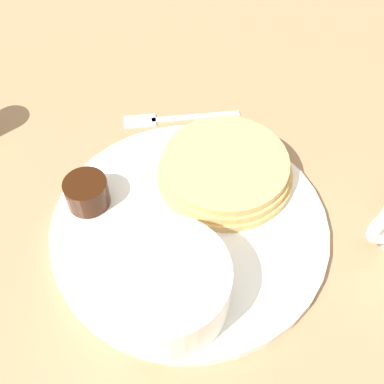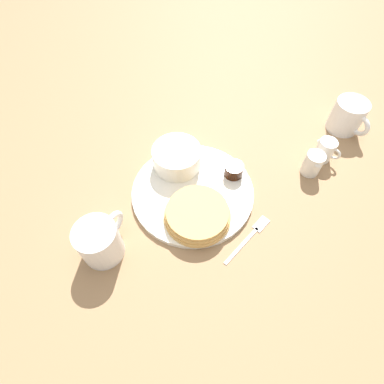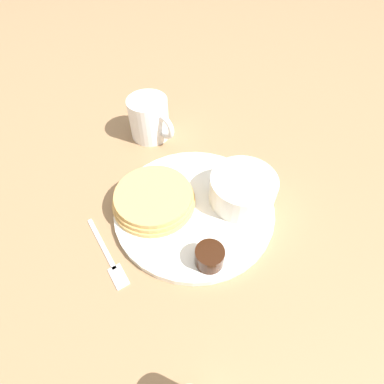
{
  "view_description": "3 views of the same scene",
  "coord_description": "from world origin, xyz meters",
  "px_view_note": "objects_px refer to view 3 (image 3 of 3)",
  "views": [
    {
      "loc": [
        0.27,
        0.02,
        0.41
      ],
      "look_at": [
        -0.01,
        0.0,
        0.05
      ],
      "focal_mm": 45.0,
      "sensor_mm": 36.0,
      "label": 1
    },
    {
      "loc": [
        -0.31,
        0.22,
        0.57
      ],
      "look_at": [
        -0.01,
        0.01,
        0.03
      ],
      "focal_mm": 28.0,
      "sensor_mm": 36.0,
      "label": 2
    },
    {
      "loc": [
        -0.12,
        -0.29,
        0.42
      ],
      "look_at": [
        0.0,
        0.01,
        0.04
      ],
      "focal_mm": 28.0,
      "sensor_mm": 36.0,
      "label": 3
    }
  ],
  "objects_px": {
    "plate": "(194,209)",
    "fork": "(110,259)",
    "coffee_mug": "(150,119)",
    "bowl": "(243,188)"
  },
  "relations": [
    {
      "from": "bowl",
      "to": "coffee_mug",
      "type": "distance_m",
      "value": 0.26
    },
    {
      "from": "plate",
      "to": "bowl",
      "type": "xyz_separation_m",
      "value": [
        0.08,
        -0.01,
        0.03
      ]
    },
    {
      "from": "coffee_mug",
      "to": "plate",
      "type": "bearing_deg",
      "value": -87.33
    },
    {
      "from": "bowl",
      "to": "coffee_mug",
      "type": "bearing_deg",
      "value": 111.36
    },
    {
      "from": "plate",
      "to": "coffee_mug",
      "type": "relative_size",
      "value": 2.54
    },
    {
      "from": "bowl",
      "to": "fork",
      "type": "relative_size",
      "value": 0.8
    },
    {
      "from": "plate",
      "to": "coffee_mug",
      "type": "height_order",
      "value": "coffee_mug"
    },
    {
      "from": "bowl",
      "to": "coffee_mug",
      "type": "height_order",
      "value": "coffee_mug"
    },
    {
      "from": "coffee_mug",
      "to": "fork",
      "type": "relative_size",
      "value": 0.77
    },
    {
      "from": "plate",
      "to": "fork",
      "type": "distance_m",
      "value": 0.16
    }
  ]
}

